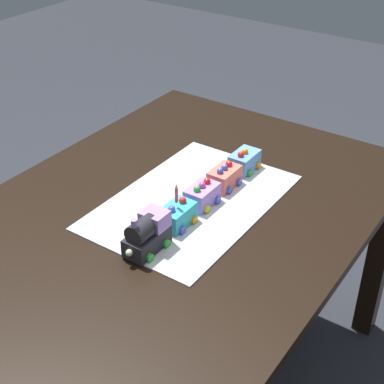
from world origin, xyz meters
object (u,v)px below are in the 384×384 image
object	(u,v)px
dining_table	(171,240)
cake_locomotive	(147,234)
cake_car_hopper_turquoise	(177,215)
birthday_candle	(176,193)
cake_car_tanker_sky_blue	(244,161)
cake_car_flatbed_coral	(224,177)
cake_car_caboose_lavender	(202,195)

from	to	relation	value
dining_table	cake_locomotive	size ratio (longest dim) A/B	10.00
cake_car_hopper_turquoise	birthday_candle	distance (m)	0.07
cake_locomotive	cake_car_tanker_sky_blue	xyz separation A→B (m)	(0.48, -0.00, -0.02)
cake_locomotive	cake_car_hopper_turquoise	distance (m)	0.13
cake_car_hopper_turquoise	cake_car_flatbed_coral	bearing A→B (deg)	0.00
cake_locomotive	birthday_candle	distance (m)	0.14
cake_car_hopper_turquoise	birthday_candle	size ratio (longest dim) A/B	1.78
cake_car_hopper_turquoise	cake_car_caboose_lavender	size ratio (longest dim) A/B	1.00
cake_locomotive	cake_car_hopper_turquoise	size ratio (longest dim) A/B	1.40
cake_car_flatbed_coral	birthday_candle	xyz separation A→B (m)	(-0.24, 0.00, 0.07)
cake_car_flatbed_coral	cake_car_tanker_sky_blue	size ratio (longest dim) A/B	1.00
cake_car_caboose_lavender	cake_car_flatbed_coral	xyz separation A→B (m)	(0.12, 0.00, 0.00)
cake_car_hopper_turquoise	cake_car_flatbed_coral	size ratio (longest dim) A/B	1.00
dining_table	cake_car_flatbed_coral	world-z (taller)	cake_car_flatbed_coral
cake_car_tanker_sky_blue	cake_car_hopper_turquoise	bearing A→B (deg)	180.00
cake_car_caboose_lavender	cake_locomotive	bearing A→B (deg)	180.00
cake_car_flatbed_coral	dining_table	bearing A→B (deg)	162.78
cake_locomotive	cake_car_flatbed_coral	size ratio (longest dim) A/B	1.40
birthday_candle	cake_locomotive	bearing A→B (deg)	180.00
dining_table	cake_car_tanker_sky_blue	world-z (taller)	cake_car_tanker_sky_blue
cake_car_hopper_turquoise	dining_table	bearing A→B (deg)	50.21
cake_locomotive	cake_car_flatbed_coral	world-z (taller)	cake_locomotive
cake_car_hopper_turquoise	cake_car_flatbed_coral	distance (m)	0.24
cake_locomotive	cake_car_flatbed_coral	bearing A→B (deg)	-0.00
cake_car_caboose_lavender	cake_car_flatbed_coral	distance (m)	0.12
birthday_candle	cake_car_tanker_sky_blue	bearing A→B (deg)	-0.00
cake_car_hopper_turquoise	cake_car_flatbed_coral	world-z (taller)	same
dining_table	cake_car_tanker_sky_blue	size ratio (longest dim) A/B	14.00
cake_locomotive	cake_car_caboose_lavender	size ratio (longest dim) A/B	1.40
cake_locomotive	birthday_candle	size ratio (longest dim) A/B	2.49
cake_car_flatbed_coral	cake_car_tanker_sky_blue	distance (m)	0.12
cake_car_caboose_lavender	birthday_candle	size ratio (longest dim) A/B	1.78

